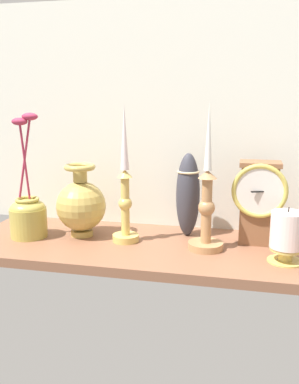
{
  "coord_description": "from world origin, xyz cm",
  "views": [
    {
      "loc": [
        22.98,
        -104.28,
        37.48
      ],
      "look_at": [
        -0.6,
        0.0,
        14.0
      ],
      "focal_mm": 39.82,
      "sensor_mm": 36.0,
      "label": 1
    }
  ],
  "objects": [
    {
      "name": "brass_vase_bulbous",
      "position": [
        -20.61,
        2.73,
        8.91
      ],
      "size": [
        13.72,
        13.72,
        20.12
      ],
      "color": "tan",
      "rests_on": "ground_plane"
    },
    {
      "name": "pillar_candle_front",
      "position": [
        33.33,
        -5.42,
        6.58
      ],
      "size": [
        8.31,
        8.31,
        13.24
      ],
      "color": "tan",
      "rests_on": "ground_plane"
    },
    {
      "name": "mantel_clock",
      "position": [
        26.96,
        6.66,
        11.69
      ],
      "size": [
        14.0,
        9.05,
        21.77
      ],
      "color": "brown",
      "rests_on": "ground_plane"
    },
    {
      "name": "candlestick_tall_left",
      "position": [
        -7.33,
        0.7,
        12.92
      ],
      "size": [
        7.1,
        7.1,
        36.38
      ],
      "color": "#D5B35A",
      "rests_on": "ground_plane"
    },
    {
      "name": "back_wall",
      "position": [
        0.0,
        18.5,
        32.5
      ],
      "size": [
        120.0,
        2.0,
        65.0
      ],
      "primitive_type": "cube",
      "color": "silver",
      "rests_on": "ground_plane"
    },
    {
      "name": "ground_plane",
      "position": [
        0.0,
        0.0,
        -1.2
      ],
      "size": [
        100.0,
        36.0,
        2.4
      ],
      "primitive_type": "cube",
      "color": "brown"
    },
    {
      "name": "brass_vase_jar",
      "position": [
        -34.49,
        -1.51,
        6.79
      ],
      "size": [
        10.07,
        10.07,
        33.96
      ],
      "color": "#AD9D46",
      "rests_on": "ground_plane"
    },
    {
      "name": "candlestick_tall_center",
      "position": [
        14.21,
        -0.79,
        11.0
      ],
      "size": [
        8.95,
        8.95,
        37.12
      ],
      "color": "#AC7C4F",
      "rests_on": "ground_plane"
    },
    {
      "name": "tall_ceramic_vase",
      "position": [
        8.13,
        9.38,
        11.73
      ],
      "size": [
        6.55,
        6.55,
        23.17
      ],
      "color": "#36363F",
      "rests_on": "ground_plane"
    }
  ]
}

